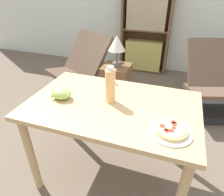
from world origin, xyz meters
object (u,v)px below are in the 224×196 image
(drink_bottle, at_px, (110,86))
(table_lamp, at_px, (117,45))
(pizza_on_plate, at_px, (171,130))
(lounge_chair_far, at_px, (214,92))
(grape_bunch, at_px, (62,93))
(bookshelf, at_px, (145,34))
(lounge_chair_near, at_px, (79,78))
(side_table, at_px, (116,86))
(salt_shaker, at_px, (113,79))

(drink_bottle, height_order, table_lamp, drink_bottle)
(pizza_on_plate, distance_m, lounge_chair_far, 1.71)
(lounge_chair_far, bearing_deg, grape_bunch, -149.25)
(bookshelf, bearing_deg, grape_bunch, -93.34)
(bookshelf, bearing_deg, pizza_on_plate, -76.32)
(lounge_chair_near, height_order, bookshelf, bookshelf)
(grape_bunch, bearing_deg, table_lamp, 87.81)
(lounge_chair_far, relative_size, side_table, 1.63)
(drink_bottle, relative_size, salt_shaker, 3.59)
(drink_bottle, distance_m, bookshelf, 2.47)
(salt_shaker, distance_m, bookshelf, 2.17)
(bookshelf, height_order, table_lamp, bookshelf)
(table_lamp, bearing_deg, bookshelf, 85.64)
(table_lamp, bearing_deg, grape_bunch, -92.19)
(salt_shaker, xyz_separation_m, table_lamp, (-0.23, 0.82, 0.05))
(grape_bunch, bearing_deg, pizza_on_plate, -9.36)
(pizza_on_plate, height_order, table_lamp, table_lamp)
(lounge_chair_far, bearing_deg, bookshelf, 118.30)
(grape_bunch, relative_size, drink_bottle, 0.56)
(table_lamp, bearing_deg, side_table, 90.00)
(drink_bottle, bearing_deg, lounge_chair_far, 55.78)
(grape_bunch, relative_size, bookshelf, 0.10)
(lounge_chair_near, relative_size, bookshelf, 0.67)
(drink_bottle, height_order, lounge_chair_far, drink_bottle)
(pizza_on_plate, xyz_separation_m, salt_shaker, (-0.52, 0.50, 0.02))
(salt_shaker, bearing_deg, side_table, 105.45)
(side_table, bearing_deg, lounge_chair_near, 174.46)
(salt_shaker, bearing_deg, drink_bottle, -75.00)
(grape_bunch, bearing_deg, drink_bottle, 11.98)
(lounge_chair_near, height_order, side_table, lounge_chair_near)
(salt_shaker, bearing_deg, pizza_on_plate, -43.44)
(lounge_chair_far, xyz_separation_m, table_lamp, (-1.23, -0.25, 0.56))
(drink_bottle, xyz_separation_m, lounge_chair_near, (-0.89, 1.17, -0.60))
(bookshelf, height_order, side_table, bookshelf)
(side_table, bearing_deg, bookshelf, 85.64)
(lounge_chair_near, bearing_deg, drink_bottle, -24.05)
(grape_bunch, relative_size, table_lamp, 0.40)
(table_lamp, bearing_deg, drink_bottle, -74.67)
(lounge_chair_far, distance_m, side_table, 1.26)
(pizza_on_plate, relative_size, side_table, 0.44)
(salt_shaker, height_order, bookshelf, bookshelf)
(grape_bunch, height_order, drink_bottle, drink_bottle)
(drink_bottle, xyz_separation_m, lounge_chair_far, (0.93, 1.36, -0.60))
(drink_bottle, bearing_deg, grape_bunch, -168.02)
(drink_bottle, relative_size, lounge_chair_near, 0.27)
(drink_bottle, bearing_deg, pizza_on_plate, -24.77)
(table_lamp, bearing_deg, salt_shaker, -74.55)
(grape_bunch, xyz_separation_m, bookshelf, (0.15, 2.53, -0.12))
(lounge_chair_far, xyz_separation_m, side_table, (-1.23, -0.25, -0.00))
(side_table, bearing_deg, pizza_on_plate, -60.35)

